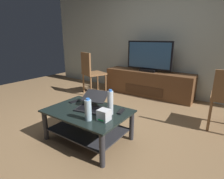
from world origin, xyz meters
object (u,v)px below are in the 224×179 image
(router_box, at_px, (104,115))
(water_bottle_far, at_px, (88,110))
(cell_phone, at_px, (74,101))
(tv_remote, at_px, (121,111))
(television, at_px, (149,57))
(coffee_table, at_px, (88,120))
(media_cabinet, at_px, (148,83))
(water_bottle_near, at_px, (110,103))
(laptop, at_px, (92,104))
(side_chair, at_px, (91,71))

(router_box, xyz_separation_m, water_bottle_far, (-0.14, -0.09, 0.06))
(cell_phone, xyz_separation_m, tv_remote, (0.73, 0.07, 0.01))
(television, distance_m, cell_phone, 2.07)
(water_bottle_far, xyz_separation_m, cell_phone, (-0.54, 0.31, -0.11))
(coffee_table, xyz_separation_m, water_bottle_far, (0.19, -0.19, 0.24))
(media_cabinet, distance_m, television, 0.59)
(coffee_table, xyz_separation_m, television, (-0.13, 2.12, 0.59))
(cell_phone, distance_m, tv_remote, 0.73)
(coffee_table, bearing_deg, water_bottle_near, 13.87)
(television, relative_size, cell_phone, 7.20)
(television, relative_size, router_box, 8.17)
(television, relative_size, tv_remote, 6.30)
(laptop, relative_size, water_bottle_far, 1.83)
(cell_phone, height_order, tv_remote, tv_remote)
(media_cabinet, bearing_deg, router_box, -78.47)
(laptop, xyz_separation_m, tv_remote, (0.38, 0.09, -0.05))
(coffee_table, xyz_separation_m, media_cabinet, (-0.13, 2.14, -0.00))
(router_box, bearing_deg, water_bottle_near, 101.88)
(side_chair, height_order, water_bottle_near, side_chair)
(tv_remote, bearing_deg, water_bottle_far, -127.06)
(laptop, xyz_separation_m, water_bottle_far, (0.20, -0.29, 0.06))
(router_box, xyz_separation_m, water_bottle_near, (-0.04, 0.17, 0.08))
(router_box, bearing_deg, tv_remote, 81.82)
(laptop, xyz_separation_m, router_box, (0.34, -0.19, 0.00))
(television, bearing_deg, water_bottle_far, -82.21)
(coffee_table, bearing_deg, water_bottle_far, -45.68)
(television, relative_size, water_bottle_near, 3.38)
(tv_remote, bearing_deg, coffee_table, -164.69)
(television, height_order, laptop, television)
(media_cabinet, distance_m, side_chair, 1.32)
(side_chair, bearing_deg, tv_remote, -39.03)
(router_box, xyz_separation_m, cell_phone, (-0.69, 0.22, -0.06))
(tv_remote, bearing_deg, media_cabinet, 92.86)
(water_bottle_near, height_order, water_bottle_far, water_bottle_near)
(coffee_table, height_order, laptop, laptop)
(media_cabinet, xyz_separation_m, tv_remote, (0.50, -1.96, 0.14))
(side_chair, relative_size, router_box, 7.72)
(side_chair, distance_m, water_bottle_near, 2.09)
(laptop, bearing_deg, water_bottle_far, -55.30)
(media_cabinet, xyz_separation_m, television, (0.00, -0.02, 0.59))
(side_chair, bearing_deg, cell_phone, -57.21)
(water_bottle_far, bearing_deg, tv_remote, 64.37)
(media_cabinet, bearing_deg, laptop, -86.74)
(television, distance_m, water_bottle_far, 2.36)
(tv_remote, bearing_deg, laptop, -178.07)
(water_bottle_near, xyz_separation_m, cell_phone, (-0.65, 0.05, -0.14))
(water_bottle_near, relative_size, tv_remote, 1.86)
(television, bearing_deg, side_chair, -150.58)
(router_box, bearing_deg, cell_phone, 162.34)
(television, xyz_separation_m, tv_remote, (0.50, -1.93, -0.45))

